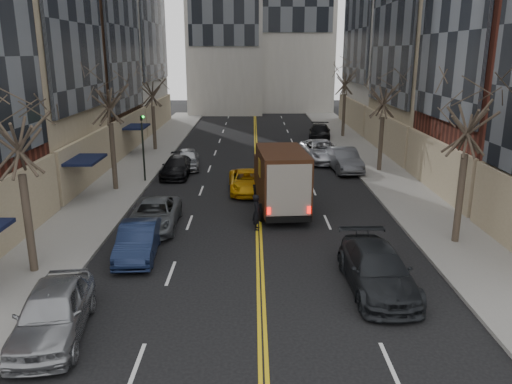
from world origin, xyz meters
The scene contains 21 objects.
sidewalk_left centered at (-9.00, 27.00, 0.07)m, with size 4.00×66.00×0.15m, color slate.
sidewalk_right centered at (9.00, 27.00, 0.07)m, with size 4.00×66.00×0.15m, color slate.
tree_lf_near centered at (-8.80, 8.00, 6.24)m, with size 3.20×3.20×8.41m.
tree_lf_mid centered at (-8.80, 20.00, 6.60)m, with size 3.20×3.20×8.91m.
tree_lf_far centered at (-8.80, 33.00, 6.02)m, with size 3.20×3.20×8.12m.
tree_rt_near centered at (8.80, 11.00, 6.45)m, with size 3.20×3.20×8.71m.
tree_rt_mid centered at (8.80, 25.00, 6.17)m, with size 3.20×3.20×8.32m.
tree_rt_far centered at (8.80, 40.00, 6.74)m, with size 3.20×3.20×9.11m.
traffic_signal centered at (-7.39, 22.00, 2.82)m, with size 0.29×0.26×4.70m.
ups_truck centered at (1.20, 15.92, 1.73)m, with size 2.97×6.43×3.43m.
observer_sedan centered at (4.20, 6.60, 0.77)m, with size 2.31×5.39×1.55m.
taxi centered at (-0.64, 19.75, 0.65)m, with size 2.15×4.67×1.30m, color #DC9909.
pedestrian centered at (-0.10, 12.97, 0.88)m, with size 0.64×0.42×1.76m, color black.
parked_lf_a centered at (-6.30, 3.57, 0.81)m, with size 1.92×4.78×1.63m, color #93969A.
parked_lf_b centered at (-5.10, 9.67, 0.71)m, with size 1.50×4.30×1.42m, color #101A34.
parked_lf_c centered at (-5.10, 13.21, 0.68)m, with size 2.26×4.90×1.36m, color #4F5357.
parked_lf_d centered at (-5.54, 23.79, 0.67)m, with size 1.87×4.59×1.33m, color black.
parked_lf_e centered at (-5.10, 26.12, 0.72)m, with size 1.70×4.24×1.44m, color #94979B.
parked_rt_a centered at (6.30, 25.28, 0.82)m, with size 1.74×4.99×1.65m, color #43454A.
parked_rt_b centered at (5.10, 28.60, 0.82)m, with size 2.71×5.88×1.63m, color #B4B6BD.
parked_rt_c centered at (6.30, 38.79, 0.73)m, with size 2.04×5.02×1.46m, color black.
Camera 1 is at (-0.28, -9.90, 8.34)m, focal length 35.00 mm.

